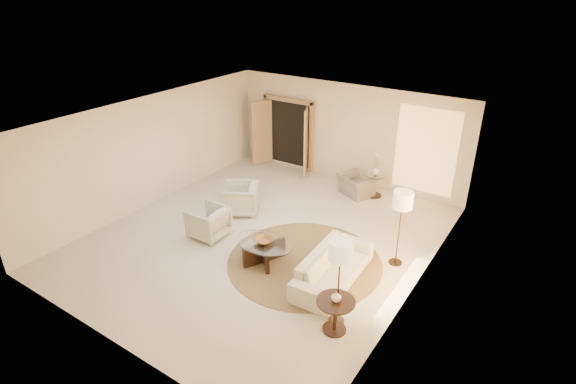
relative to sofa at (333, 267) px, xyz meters
The scene contains 18 objects.
room 2.42m from the sofa, 165.19° to the left, with size 7.04×8.04×2.83m.
windows_right 1.83m from the sofa, 25.66° to the left, with size 0.10×6.40×2.40m, color #F8B563, non-canonical shape.
window_back_corner 4.62m from the sofa, 87.34° to the left, with size 1.70×0.10×2.40m, color #F8B563, non-canonical shape.
curtains_right 2.26m from the sofa, 49.87° to the left, with size 0.06×5.20×2.60m, color tan, non-canonical shape.
french_doors 5.97m from the sofa, 132.40° to the left, with size 1.95×0.66×2.16m.
area_rug 0.89m from the sofa, 163.95° to the left, with size 3.24×3.24×0.01m, color #40321D.
sofa is the anchor object (origin of this frame).
armchair_left 3.51m from the sofa, 159.64° to the left, with size 0.82×0.77×0.84m, color beige.
armchair_right 3.18m from the sofa, behind, with size 0.77×0.72×0.80m, color beige.
accent_chair 3.98m from the sofa, 109.46° to the left, with size 0.87×0.56×0.76m, color gray.
coffee_table 1.52m from the sofa, behind, with size 1.47×1.47×0.47m.
end_table 1.39m from the sofa, 60.67° to the right, with size 0.65×0.65×0.62m.
side_table 4.05m from the sofa, 102.38° to the left, with size 0.55×0.55×0.64m.
floor_lamp_near 1.84m from the sofa, 56.95° to the left, with size 0.40×0.40×1.65m.
floor_lamp_far 1.59m from the sofa, 58.75° to the right, with size 0.40×0.40×1.63m.
bowl 1.53m from the sofa, behind, with size 0.38×0.38×0.09m, color brown.
end_vase 1.44m from the sofa, 60.67° to the right, with size 0.17×0.17×0.18m, color white.
side_vase 4.07m from the sofa, 102.38° to the left, with size 0.22×0.22×0.23m, color white.
Camera 1 is at (5.34, -7.07, 5.41)m, focal length 28.00 mm.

